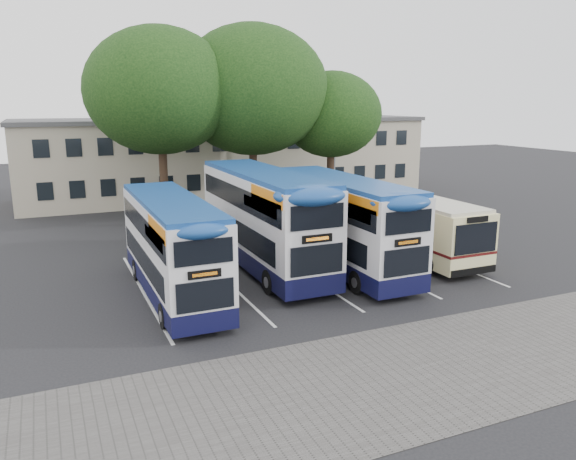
# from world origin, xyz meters

# --- Properties ---
(ground) EXTENTS (120.00, 120.00, 0.00)m
(ground) POSITION_xyz_m (0.00, 0.00, 0.00)
(ground) COLOR black
(ground) RESTS_ON ground
(paving_strip) EXTENTS (40.00, 6.00, 0.01)m
(paving_strip) POSITION_xyz_m (-2.00, -5.00, 0.01)
(paving_strip) COLOR #595654
(paving_strip) RESTS_ON ground
(bay_lines) EXTENTS (14.12, 11.00, 0.01)m
(bay_lines) POSITION_xyz_m (-3.75, 5.00, 0.01)
(bay_lines) COLOR silver
(bay_lines) RESTS_ON ground
(depot_building) EXTENTS (32.40, 8.40, 6.20)m
(depot_building) POSITION_xyz_m (0.00, 26.99, 3.15)
(depot_building) COLOR #C2B49C
(depot_building) RESTS_ON ground
(lamp_post) EXTENTS (0.25, 1.05, 9.06)m
(lamp_post) POSITION_xyz_m (6.00, 19.97, 5.08)
(lamp_post) COLOR gray
(lamp_post) RESTS_ON ground
(tree_left) EXTENTS (8.76, 8.76, 11.84)m
(tree_left) POSITION_xyz_m (-7.31, 17.13, 8.10)
(tree_left) COLOR black
(tree_left) RESTS_ON ground
(tree_mid) EXTENTS (9.62, 9.62, 12.28)m
(tree_mid) POSITION_xyz_m (-1.42, 17.37, 8.18)
(tree_mid) COLOR black
(tree_mid) RESTS_ON ground
(tree_right) EXTENTS (6.73, 6.73, 9.51)m
(tree_right) POSITION_xyz_m (4.05, 16.96, 6.62)
(tree_right) COLOR black
(tree_right) RESTS_ON ground
(bus_dd_left) EXTENTS (2.28, 9.40, 3.91)m
(bus_dd_left) POSITION_xyz_m (-9.70, 4.08, 2.16)
(bus_dd_left) COLOR black
(bus_dd_left) RESTS_ON ground
(bus_dd_mid) EXTENTS (2.61, 10.75, 4.48)m
(bus_dd_mid) POSITION_xyz_m (-5.01, 6.29, 2.47)
(bus_dd_mid) COLOR black
(bus_dd_mid) RESTS_ON ground
(bus_dd_right) EXTENTS (2.44, 10.04, 4.18)m
(bus_dd_right) POSITION_xyz_m (-1.86, 4.73, 2.31)
(bus_dd_right) COLOR black
(bus_dd_right) RESTS_ON ground
(bus_single) EXTENTS (2.54, 10.00, 2.98)m
(bus_single) POSITION_xyz_m (2.42, 5.86, 1.69)
(bus_single) COLOR #F5EAA3
(bus_single) RESTS_ON ground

